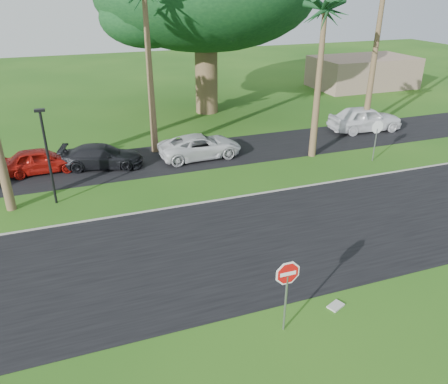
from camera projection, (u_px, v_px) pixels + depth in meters
ground at (234, 277)px, 15.84m from camera, size 120.00×120.00×0.00m
road at (216, 248)px, 17.54m from camera, size 120.00×8.00×0.02m
parking_strip at (160, 159)px, 26.46m from camera, size 120.00×5.00×0.02m
curb at (189, 205)px, 20.97m from camera, size 120.00×0.12×0.06m
stop_sign_near at (287, 282)px, 12.68m from camera, size 1.05×0.07×2.62m
stop_sign_far at (377, 132)px, 25.53m from camera, size 1.05×0.07×2.62m
palm_right_near at (325, 13)px, 23.56m from camera, size 5.00×5.00×9.50m
streetlight_right at (47, 151)px, 20.10m from camera, size 0.45×0.25×4.64m
building_far at (362, 72)px, 44.60m from camera, size 10.00×6.00×3.00m
car_red at (40, 161)px, 24.37m from camera, size 4.18×1.82×1.40m
car_dark at (102, 156)px, 25.07m from camera, size 4.88×2.88×1.33m
car_minivan at (200, 147)px, 26.51m from camera, size 5.11×2.52×1.40m
car_pickup at (365, 119)px, 31.27m from camera, size 5.40×2.48×1.79m
utility_slab at (336, 306)px, 14.38m from camera, size 0.64×0.53×0.06m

